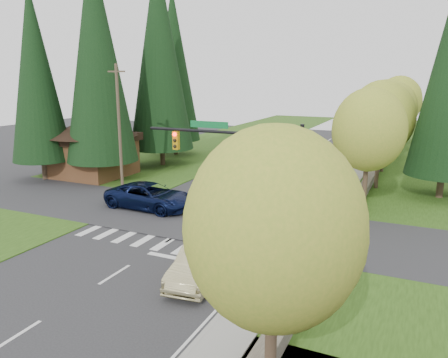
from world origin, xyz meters
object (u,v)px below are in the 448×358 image
Objects in this scene: parked_car_e at (365,140)px; parked_car_d at (351,143)px; sedan_champagne at (202,262)px; parked_car_b at (334,163)px; parked_car_a at (319,187)px; suv_navy at (150,196)px; parked_car_c at (356,150)px.

parked_car_d is at bearing -110.53° from parked_car_e.
sedan_champagne is 0.95× the size of parked_car_e.
parked_car_a is at bearing -78.86° from parked_car_b.
parked_car_e is (-0.21, 28.13, -0.02)m from parked_car_a.
suv_navy reaches higher than parked_car_e.
parked_car_c is (10.02, 27.08, -0.07)m from suv_navy.
suv_navy is 1.49× the size of parked_car_b.
parked_car_c reaches higher than parked_car_b.
suv_navy reaches higher than parked_car_b.
sedan_champagne is at bearing -85.52° from parked_car_b.
parked_car_a is 24.35m from parked_car_d.
parked_car_e is (9.81, 35.98, -0.13)m from suv_navy.
parked_car_d is (-0.35, 13.04, 0.16)m from parked_car_b.
parked_car_e is (0.84, 16.86, 0.14)m from parked_car_b.
parked_car_e is (1.47, 44.21, -0.06)m from sedan_champagne.
parked_car_a is at bearing -94.43° from parked_car_c.
parked_car_b is at bearing -96.13° from parked_car_e.
parked_car_e is at bearing 90.93° from parked_car_a.
parked_car_e is at bearing 81.32° from sedan_champagne.
parked_car_c is (0.00, 19.24, 0.04)m from parked_car_a.
parked_car_a is 1.06× the size of parked_car_b.
sedan_champagne reaches higher than parked_car_c.
parked_car_c is 1.09× the size of parked_car_d.
suv_navy is 28.88m from parked_car_c.
parked_car_a is 19.24m from parked_car_c.
parked_car_b is at bearing -22.64° from suv_navy.
parked_car_a is 1.00× the size of parked_car_d.
parked_car_d is at bearing 101.00° from parked_car_c.
parked_car_e is at bearing 67.33° from parked_car_d.
parked_car_a is at bearing -92.13° from parked_car_d.
parked_car_c is (1.05, 7.97, 0.20)m from parked_car_b.
sedan_champagne reaches higher than parked_car_b.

